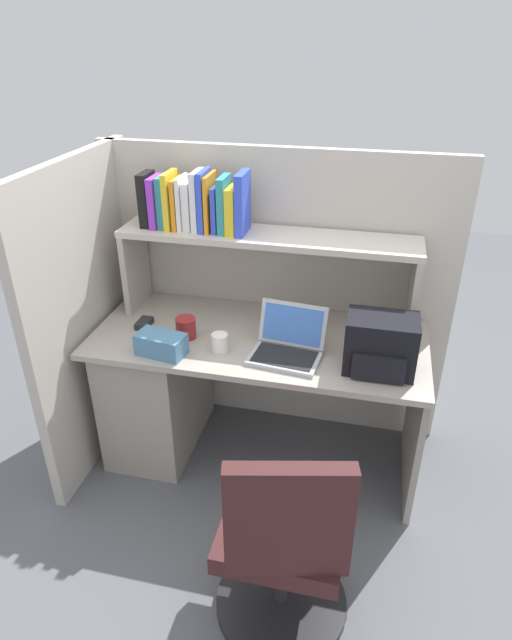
# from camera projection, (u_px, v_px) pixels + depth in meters

# --- Properties ---
(ground_plane) EXTENTS (8.00, 8.00, 0.00)m
(ground_plane) POSITION_uv_depth(u_px,v_px,m) (258.00, 452.00, 2.97)
(ground_plane) COLOR #595B60
(desk) EXTENTS (1.60, 0.70, 0.73)m
(desk) POSITION_uv_depth(u_px,v_px,m) (186.00, 382.00, 2.85)
(desk) COLOR #AAA093
(desk) RESTS_ON ground_plane
(cubicle_partition_rear) EXTENTS (1.84, 0.05, 1.55)m
(cubicle_partition_rear) POSITION_uv_depth(u_px,v_px,m) (274.00, 295.00, 2.92)
(cubicle_partition_rear) COLOR #BCB5A8
(cubicle_partition_rear) RESTS_ON ground_plane
(cubicle_partition_left) EXTENTS (0.05, 1.06, 1.55)m
(cubicle_partition_left) POSITION_uv_depth(u_px,v_px,m) (91.00, 315.00, 2.72)
(cubicle_partition_left) COLOR #BCB5A8
(cubicle_partition_left) RESTS_ON ground_plane
(overhead_hutch) EXTENTS (1.44, 0.28, 0.45)m
(overhead_hutch) POSITION_uv_depth(u_px,v_px,m) (268.00, 253.00, 2.62)
(overhead_hutch) COLOR #B3A99C
(overhead_hutch) RESTS_ON desk
(reference_books_on_shelf) EXTENTS (0.52, 0.18, 0.29)m
(reference_books_on_shelf) POSITION_uv_depth(u_px,v_px,m) (196.00, 203.00, 2.58)
(reference_books_on_shelf) COLOR black
(reference_books_on_shelf) RESTS_ON overhead_hutch
(laptop) EXTENTS (0.34, 0.30, 0.22)m
(laptop) POSITION_uv_depth(u_px,v_px,m) (288.00, 345.00, 2.45)
(laptop) COLOR #B7BABF
(laptop) RESTS_ON desk
(backpack) EXTENTS (0.30, 0.23, 0.25)m
(backpack) POSITION_uv_depth(u_px,v_px,m) (381.00, 345.00, 2.32)
(backpack) COLOR black
(backpack) RESTS_ON desk
(computer_mouse) EXTENTS (0.06, 0.10, 0.03)m
(computer_mouse) POSITION_uv_depth(u_px,v_px,m) (144.00, 323.00, 2.70)
(computer_mouse) COLOR #262628
(computer_mouse) RESTS_ON desk
(paper_cup) EXTENTS (0.08, 0.08, 0.09)m
(paper_cup) POSITION_uv_depth(u_px,v_px,m) (220.00, 343.00, 2.49)
(paper_cup) COLOR white
(paper_cup) RESTS_ON desk
(tissue_box) EXTENTS (0.24, 0.15, 0.10)m
(tissue_box) POSITION_uv_depth(u_px,v_px,m) (161.00, 344.00, 2.46)
(tissue_box) COLOR teal
(tissue_box) RESTS_ON desk
(snack_canister) EXTENTS (0.10, 0.10, 0.10)m
(snack_canister) POSITION_uv_depth(u_px,v_px,m) (186.00, 328.00, 2.59)
(snack_canister) COLOR maroon
(snack_canister) RESTS_ON desk
(office_chair) EXTENTS (0.52, 0.53, 0.93)m
(office_chair) POSITION_uv_depth(u_px,v_px,m) (284.00, 550.00, 1.95)
(office_chair) COLOR black
(office_chair) RESTS_ON ground_plane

